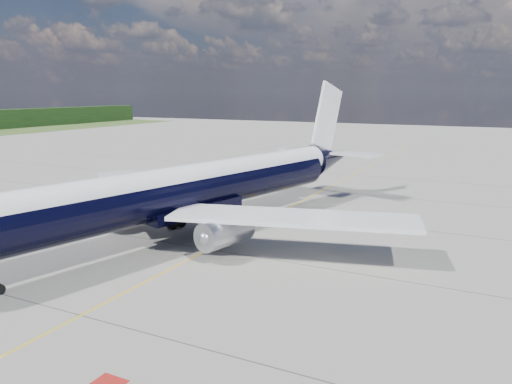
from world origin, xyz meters
The scene contains 3 objects.
ground centered at (0.00, 30.00, 0.00)m, with size 320.00×320.00×0.00m, color gray.
taxiway_centerline centered at (0.00, 25.00, 0.00)m, with size 0.16×160.00×0.01m, color yellow.
main_airliner centered at (-3.35, 13.51, 4.69)m, with size 41.89×51.74×15.11m.
Camera 1 is at (22.89, -25.95, 13.75)m, focal length 35.00 mm.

